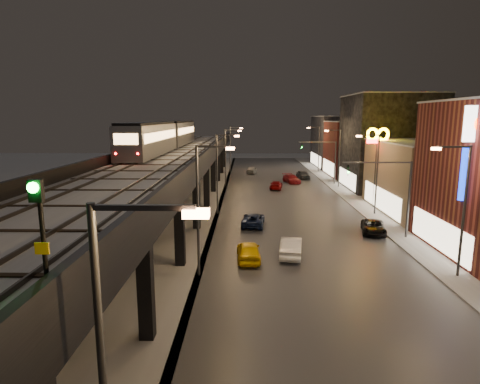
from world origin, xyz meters
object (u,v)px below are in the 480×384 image
object	(u,v)px
car_near_white	(291,247)
car_mid_dark	(276,185)
car_onc_white	(291,179)
subway_train	(166,135)
car_onc_dark	(373,228)
car_taxi	(249,252)
car_far_white	(252,170)
rail_signal	(39,215)
car_mid_silver	(253,220)
car_onc_red	(303,175)

from	to	relation	value
car_near_white	car_mid_dark	distance (m)	30.10
car_mid_dark	car_onc_white	distance (m)	6.67
subway_train	car_onc_dark	xyz separation A→B (m)	(22.96, -18.84, -7.81)
car_taxi	car_far_white	size ratio (longest dim) A/B	1.04
car_near_white	car_onc_dark	xyz separation A→B (m)	(8.38, 6.30, -0.13)
car_far_white	car_onc_dark	xyz separation A→B (m)	(10.85, -41.18, -0.08)
rail_signal	car_far_white	xyz separation A→B (m)	(5.72, 68.96, -7.89)
subway_train	rail_signal	world-z (taller)	subway_train
subway_train	car_taxi	distance (m)	29.49
car_far_white	subway_train	bearing A→B (deg)	71.07
rail_signal	car_mid_dark	bearing A→B (deg)	79.89
car_near_white	car_mid_silver	world-z (taller)	car_near_white
subway_train	rail_signal	xyz separation A→B (m)	(6.40, -46.62, 0.17)
subway_train	car_taxi	world-z (taller)	subway_train
car_near_white	car_mid_dark	xyz separation A→B (m)	(1.01, 30.08, -0.14)
car_taxi	car_mid_silver	world-z (taller)	car_taxi
car_taxi	car_onc_dark	xyz separation A→B (m)	(11.73, 7.32, -0.11)
car_mid_silver	car_onc_white	bearing A→B (deg)	-99.11
car_mid_silver	car_taxi	bearing A→B (deg)	92.04
subway_train	car_far_white	bearing A→B (deg)	61.53
car_onc_white	car_onc_red	xyz separation A→B (m)	(2.60, 4.78, 0.03)
car_mid_dark	car_onc_red	distance (m)	12.12
rail_signal	car_near_white	bearing A→B (deg)	69.15
car_taxi	car_far_white	bearing A→B (deg)	-93.49
rail_signal	car_taxi	bearing A→B (deg)	76.71
subway_train	car_mid_dark	xyz separation A→B (m)	(15.59, 4.94, -7.81)
car_taxi	car_mid_silver	bearing A→B (deg)	-95.43
subway_train	car_onc_dark	world-z (taller)	subway_train
rail_signal	car_onc_red	distance (m)	64.52
subway_train	car_near_white	distance (m)	30.06
car_onc_dark	car_onc_white	world-z (taller)	car_onc_white
car_far_white	car_onc_dark	world-z (taller)	car_far_white
car_far_white	car_mid_dark	bearing A→B (deg)	110.84
car_near_white	car_far_white	bearing A→B (deg)	-78.72
car_taxi	car_mid_silver	size ratio (longest dim) A/B	0.93
car_mid_silver	car_onc_red	xyz separation A→B (m)	(9.43, 31.92, 0.07)
car_far_white	car_onc_red	world-z (taller)	car_onc_red
car_near_white	car_onc_red	distance (m)	41.36
rail_signal	car_onc_dark	size ratio (longest dim) A/B	0.62
rail_signal	car_near_white	world-z (taller)	rail_signal
car_far_white	car_onc_white	distance (m)	13.14
car_mid_dark	car_onc_white	size ratio (longest dim) A/B	0.90
rail_signal	car_mid_dark	world-z (taller)	rail_signal
car_far_white	rail_signal	bearing A→B (deg)	94.81
car_taxi	subway_train	bearing A→B (deg)	-69.20
car_far_white	car_onc_white	world-z (taller)	car_far_white
subway_train	car_mid_dark	bearing A→B (deg)	17.58
car_onc_dark	car_far_white	bearing A→B (deg)	117.13
car_onc_red	car_mid_dark	bearing A→B (deg)	-126.45
car_mid_dark	car_onc_dark	world-z (taller)	car_onc_dark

